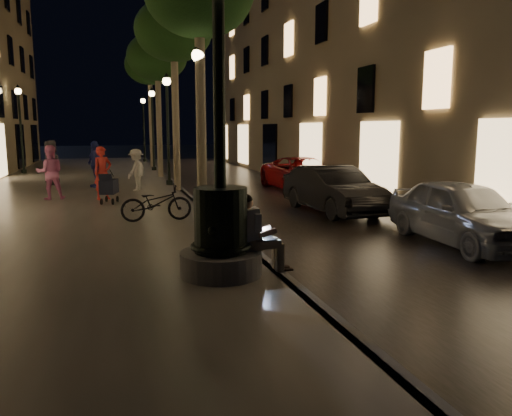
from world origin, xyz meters
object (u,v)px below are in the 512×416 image
object	(u,v)px
lamp_curb_a	(199,108)
stroller	(109,187)
tree_second	(174,32)
car_front	(463,212)
tree_third	(157,58)
car_second	(333,190)
lamp_curb_d	(144,120)
car_third	(302,174)
lamp_left_c	(20,118)
pedestrian_red	(103,173)
lamp_curb_b	(168,115)
pedestrian_pink	(50,172)
pedestrian_white	(136,170)
seated_man_laptop	(256,231)
bicycle	(156,203)
pedestrian_blue	(96,164)
lamp_curb_c	(152,118)
tree_far	(149,66)
pedestrian_dark	(51,163)

from	to	relation	value
lamp_curb_a	stroller	bearing A→B (deg)	130.29
tree_second	car_front	xyz separation A→B (m)	(5.24, -10.51, -5.58)
tree_third	car_second	xyz separation A→B (m)	(4.30, -11.69, -5.39)
tree_second	car_second	world-z (taller)	tree_second
lamp_curb_d	car_third	xyz separation A→B (m)	(5.50, -17.93, -2.52)
lamp_left_c	pedestrian_red	bearing A→B (deg)	-69.93
lamp_curb_a	lamp_left_c	distance (m)	17.50
lamp_curb_a	lamp_curb_b	distance (m)	8.00
pedestrian_pink	pedestrian_white	xyz separation A→B (m)	(3.01, 1.77, -0.12)
seated_man_laptop	pedestrian_pink	world-z (taller)	pedestrian_pink
car_third	lamp_curb_b	bearing A→B (deg)	159.17
pedestrian_white	bicycle	size ratio (longest dim) A/B	0.89
stroller	pedestrian_blue	distance (m)	4.99
tree_third	lamp_curb_c	bearing A→B (deg)	90.00
tree_far	stroller	distance (m)	16.25
pedestrian_dark	car_third	bearing A→B (deg)	-101.19
lamp_curb_b	pedestrian_white	world-z (taller)	lamp_curb_b
tree_far	lamp_curb_a	bearing A→B (deg)	-90.25
car_third	bicycle	size ratio (longest dim) A/B	2.75
lamp_curb_d	stroller	bearing A→B (deg)	-96.89
tree_second	lamp_curb_a	size ratio (longest dim) A/B	1.54
seated_man_laptop	car_third	size ratio (longest dim) A/B	0.27
tree_far	tree_second	bearing A→B (deg)	-89.90
lamp_left_c	tree_far	bearing A→B (deg)	15.57
lamp_left_c	bicycle	world-z (taller)	lamp_left_c
tree_far	car_third	bearing A→B (deg)	-65.57
tree_second	pedestrian_pink	distance (m)	7.07
pedestrian_blue	lamp_curb_d	bearing A→B (deg)	139.65
tree_far	pedestrian_white	distance (m)	12.93
lamp_curb_b	pedestrian_white	distance (m)	3.12
lamp_curb_b	stroller	distance (m)	6.13
car_second	tree_far	bearing A→B (deg)	99.61
pedestrian_white	bicycle	bearing A→B (deg)	34.76
pedestrian_blue	bicycle	size ratio (longest dim) A/B	1.04
lamp_curb_c	bicycle	xyz separation A→B (m)	(-1.31, -16.64, -2.54)
lamp_curb_b	car_third	xyz separation A→B (m)	(5.50, -1.93, -2.52)
pedestrian_pink	pedestrian_blue	size ratio (longest dim) A/B	0.97
lamp_left_c	seated_man_laptop	bearing A→B (deg)	-72.32
pedestrian_pink	pedestrian_white	world-z (taller)	pedestrian_pink
pedestrian_red	pedestrian_pink	distance (m)	1.85
lamp_curb_d	pedestrian_red	world-z (taller)	lamp_curb_d
bicycle	lamp_left_c	bearing A→B (deg)	18.96
seated_man_laptop	pedestrian_red	size ratio (longest dim) A/B	0.74
lamp_curb_b	car_front	size ratio (longest dim) A/B	1.09
tree_far	pedestrian_dark	xyz separation A→B (m)	(-5.03, -8.53, -5.25)
lamp_curb_c	pedestrian_dark	xyz separation A→B (m)	(-4.95, -6.53, -2.06)
lamp_curb_a	pedestrian_blue	xyz separation A→B (m)	(-3.07, 7.94, -2.06)
seated_man_laptop	pedestrian_red	bearing A→B (deg)	104.74
tree_far	car_front	bearing A→B (deg)	-76.84
car_third	pedestrian_blue	distance (m)	8.78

